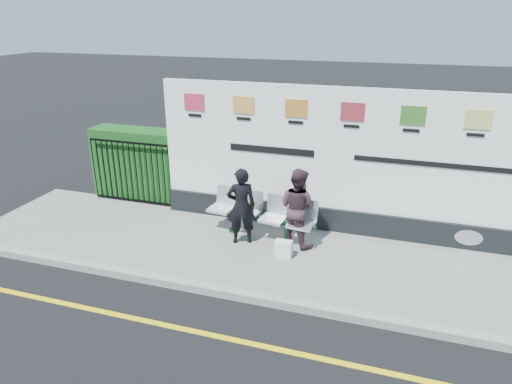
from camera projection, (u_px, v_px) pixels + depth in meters
ground at (272, 348)px, 6.47m from camera, size 80.00×80.00×0.00m
pavement at (308, 260)px, 8.66m from camera, size 14.00×3.00×0.12m
kerb at (289, 304)px, 7.33m from camera, size 14.00×0.18×0.14m
yellow_line at (272, 348)px, 6.47m from camera, size 14.00×0.10×0.01m
billboard at (348, 172)px, 9.22m from camera, size 8.00×0.30×3.00m
hedge at (141, 163)px, 11.20m from camera, size 2.35×0.70×1.70m
railing at (131, 172)px, 10.83m from camera, size 2.05×0.06×1.54m
bench at (260, 226)px, 9.34m from camera, size 2.33×0.89×0.49m
woman_left at (241, 206)px, 8.92m from camera, size 0.67×0.57×1.56m
woman_right at (297, 207)px, 8.85m from camera, size 0.94×0.86×1.58m
handbag_brown at (247, 207)px, 9.33m from camera, size 0.28×0.13×0.21m
carrier_bag_white at (284, 249)px, 8.60m from camera, size 0.32×0.19×0.32m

